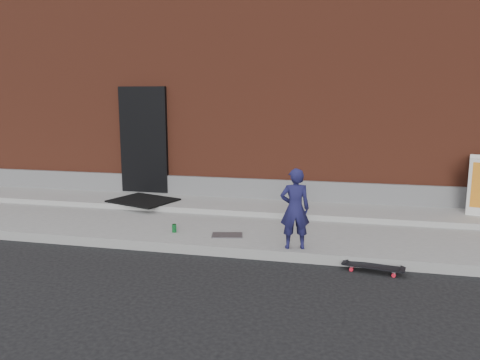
# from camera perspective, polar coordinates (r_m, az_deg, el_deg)

# --- Properties ---
(ground) EXTENTS (80.00, 80.00, 0.00)m
(ground) POSITION_cam_1_polar(r_m,az_deg,el_deg) (6.92, -1.51, -9.43)
(ground) COLOR black
(ground) RESTS_ON ground
(sidewalk) EXTENTS (20.00, 3.00, 0.15)m
(sidewalk) POSITION_cam_1_polar(r_m,az_deg,el_deg) (8.29, 1.07, -5.55)
(sidewalk) COLOR gray
(sidewalk) RESTS_ON ground
(apron) EXTENTS (20.00, 1.20, 0.10)m
(apron) POSITION_cam_1_polar(r_m,az_deg,el_deg) (9.11, 2.24, -3.30)
(apron) COLOR gray
(apron) RESTS_ON sidewalk
(building) EXTENTS (20.00, 8.10, 5.00)m
(building) POSITION_cam_1_polar(r_m,az_deg,el_deg) (13.41, 6.01, 10.86)
(building) COLOR maroon
(building) RESTS_ON ground
(child) EXTENTS (0.48, 0.37, 1.17)m
(child) POSITION_cam_1_polar(r_m,az_deg,el_deg) (6.73, 6.71, -3.50)
(child) COLOR #181843
(child) RESTS_ON sidewalk
(skateboard) EXTENTS (0.81, 0.34, 0.09)m
(skateboard) POSITION_cam_1_polar(r_m,az_deg,el_deg) (6.60, 15.92, -10.14)
(skateboard) COLOR red
(skateboard) RESTS_ON ground
(soda_can) EXTENTS (0.09, 0.09, 0.13)m
(soda_can) POSITION_cam_1_polar(r_m,az_deg,el_deg) (7.67, -8.02, -5.84)
(soda_can) COLOR #187C34
(soda_can) RESTS_ON sidewalk
(doormat) EXTENTS (1.42, 1.28, 0.03)m
(doormat) POSITION_cam_1_polar(r_m,az_deg,el_deg) (9.56, -11.71, -2.45)
(doormat) COLOR black
(doormat) RESTS_ON apron
(utility_plate) EXTENTS (0.53, 0.40, 0.01)m
(utility_plate) POSITION_cam_1_polar(r_m,az_deg,el_deg) (7.44, -1.59, -6.74)
(utility_plate) COLOR #56565B
(utility_plate) RESTS_ON sidewalk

